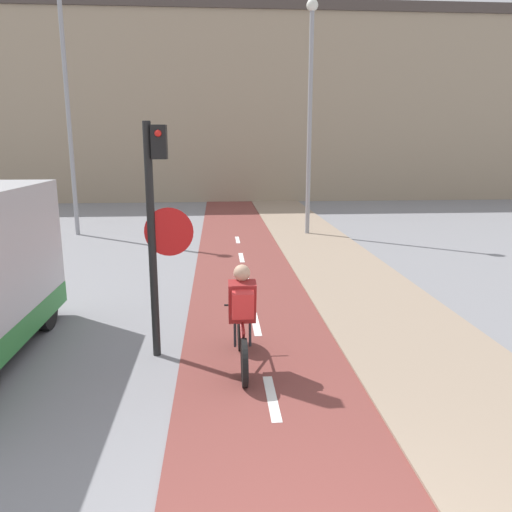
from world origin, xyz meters
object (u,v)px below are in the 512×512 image
(traffic_light_pole, at_px, (157,216))
(street_lamp_far, at_px, (66,90))
(cyclist_near, at_px, (242,319))
(street_lamp_sidewalk, at_px, (310,97))

(traffic_light_pole, height_order, street_lamp_far, street_lamp_far)
(traffic_light_pole, height_order, cyclist_near, traffic_light_pole)
(street_lamp_far, relative_size, street_lamp_sidewalk, 1.06)
(street_lamp_far, height_order, cyclist_near, street_lamp_far)
(cyclist_near, bearing_deg, traffic_light_pole, 155.17)
(traffic_light_pole, bearing_deg, cyclist_near, -24.83)
(street_lamp_far, bearing_deg, traffic_light_pole, -69.01)
(street_lamp_far, bearing_deg, cyclist_near, -64.78)
(traffic_light_pole, relative_size, street_lamp_far, 0.42)
(street_lamp_far, bearing_deg, street_lamp_sidewalk, -4.41)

